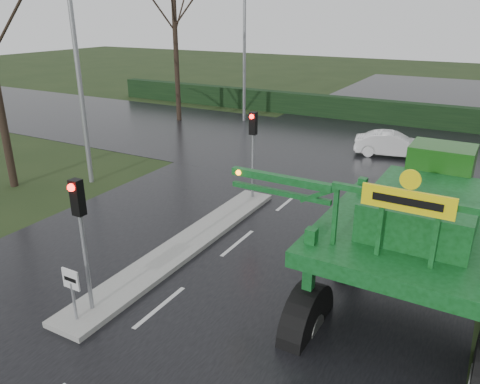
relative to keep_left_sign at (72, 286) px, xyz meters
The scene contains 13 objects.
ground 2.25m from the keep_left_sign, 49.10° to the left, with size 140.00×140.00×0.00m, color black.
road_main 11.62m from the keep_left_sign, 83.55° to the left, with size 14.00×80.00×0.02m, color black.
road_cross 17.58m from the keep_left_sign, 85.75° to the left, with size 80.00×12.00×0.02m, color black.
median_island 4.60m from the keep_left_sign, 90.00° to the left, with size 1.20×10.00×0.16m, color gray.
hedge_row 25.54m from the keep_left_sign, 87.08° to the left, with size 44.00×0.90×1.50m, color black.
keep_left_sign is the anchor object (origin of this frame).
traffic_signal_near 1.61m from the keep_left_sign, 90.00° to the left, with size 0.26×0.33×3.52m.
traffic_signal_mid 9.12m from the keep_left_sign, 90.00° to the left, with size 0.26×0.33×3.52m.
street_light_left_near 11.32m from the keep_left_sign, 132.59° to the left, with size 3.85×0.30×10.00m.
street_light_left_far 23.11m from the keep_left_sign, 107.78° to the left, with size 3.85×0.30×10.00m.
tree_left_far 23.30m from the keep_left_sign, 119.87° to the left, with size 7.70×7.70×13.26m.
crop_sprayer 5.78m from the keep_left_sign, 30.67° to the left, with size 9.62×6.07×5.38m.
white_sedan 18.23m from the keep_left_sign, 79.12° to the left, with size 1.30×3.74×1.23m, color silver.
Camera 1 is at (6.61, -7.71, 6.99)m, focal length 35.00 mm.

